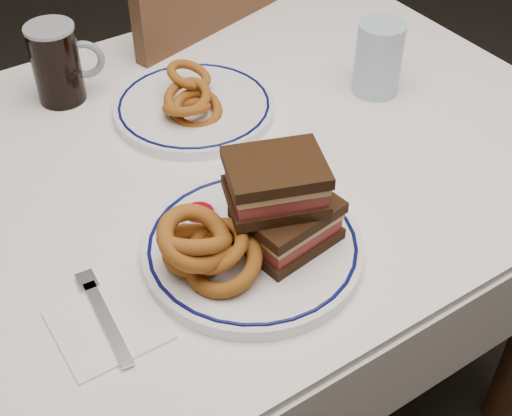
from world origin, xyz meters
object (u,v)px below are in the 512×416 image
beer_mug (58,63)px  far_plate (194,107)px  chair_far (188,99)px  main_plate (253,248)px  reuben_sandwich (282,203)px

beer_mug → far_plate: (0.17, -0.16, -0.06)m
beer_mug → far_plate: size_ratio=0.51×
chair_far → far_plate: (-0.17, -0.36, 0.24)m
main_plate → reuben_sandwich: bearing=-18.3°
reuben_sandwich → beer_mug: (-0.10, 0.51, -0.01)m
chair_far → far_plate: size_ratio=3.50×
beer_mug → far_plate: 0.24m
main_plate → reuben_sandwich: 0.08m
chair_far → beer_mug: size_ratio=6.88×
main_plate → reuben_sandwich: size_ratio=1.95×
chair_far → far_plate: bearing=-115.6°
reuben_sandwich → main_plate: bearing=161.7°
chair_far → main_plate: chair_far is taller
beer_mug → far_plate: beer_mug is taller
reuben_sandwich → far_plate: reuben_sandwich is taller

